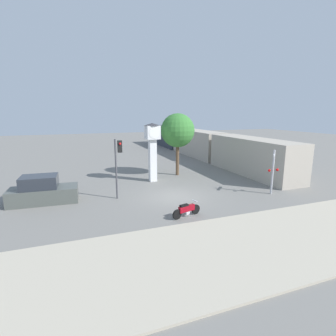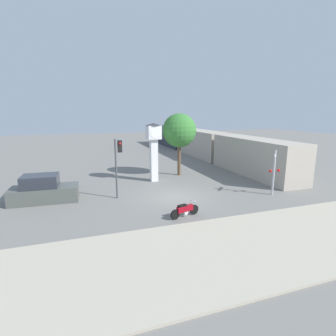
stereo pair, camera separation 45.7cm
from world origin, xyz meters
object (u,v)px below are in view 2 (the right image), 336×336
at_px(parked_car, 44,190).
at_px(street_tree, 179,131).
at_px(motorcycle, 185,210).
at_px(freight_train, 201,143).
at_px(railroad_crossing_signal, 274,171).
at_px(clock_tower, 154,143).
at_px(traffic_light, 118,158).

bearing_deg(parked_car, street_tree, 23.23).
relative_size(motorcycle, freight_train, 0.06).
bearing_deg(motorcycle, railroad_crossing_signal, -2.07).
height_order(railroad_crossing_signal, street_tree, street_tree).
bearing_deg(clock_tower, traffic_light, -134.11).
bearing_deg(street_tree, freight_train, 53.77).
height_order(motorcycle, parked_car, parked_car).
bearing_deg(clock_tower, motorcycle, -93.85).
xyz_separation_m(traffic_light, railroad_crossing_signal, (10.46, -2.85, -1.03)).
bearing_deg(parked_car, clock_tower, 21.47).
height_order(railroad_crossing_signal, parked_car, railroad_crossing_signal).
bearing_deg(freight_train, clock_tower, -132.16).
distance_m(freight_train, railroad_crossing_signal, 17.42).
xyz_separation_m(motorcycle, parked_car, (-7.78, 5.45, 0.34)).
relative_size(freight_train, traffic_light, 8.29).
relative_size(railroad_crossing_signal, street_tree, 0.56).
height_order(motorcycle, traffic_light, traffic_light).
distance_m(traffic_light, railroad_crossing_signal, 10.89).
bearing_deg(motorcycle, clock_tower, 71.08).
distance_m(clock_tower, freight_train, 14.54).
xyz_separation_m(clock_tower, freight_train, (9.70, 10.71, -1.57)).
relative_size(motorcycle, clock_tower, 0.38).
bearing_deg(traffic_light, parked_car, 169.85).
height_order(freight_train, traffic_light, traffic_light).
xyz_separation_m(motorcycle, clock_tower, (0.55, 8.22, 2.86)).
bearing_deg(motorcycle, freight_train, 46.48).
height_order(traffic_light, parked_car, traffic_light).
xyz_separation_m(traffic_light, parked_car, (-4.82, 0.86, -2.05)).
height_order(traffic_light, railroad_crossing_signal, traffic_light).
bearing_deg(traffic_light, motorcycle, -57.06).
height_order(freight_train, railroad_crossing_signal, freight_train).
bearing_deg(railroad_crossing_signal, parked_car, 166.33).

